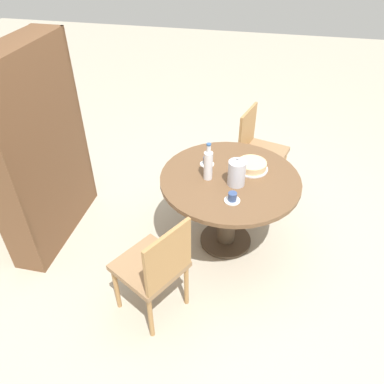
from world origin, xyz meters
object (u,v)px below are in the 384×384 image
object	(u,v)px
chair_a	(155,266)
water_bottle	(208,165)
bookshelf	(41,155)
cup_a	(232,198)
coffee_pot	(237,172)
cake_main	(252,166)
chair_b	(259,149)
cup_b	(207,162)

from	to	relation	value
chair_a	water_bottle	distance (m)	0.88
bookshelf	water_bottle	size ratio (longest dim) A/B	5.38
bookshelf	cup_a	world-z (taller)	bookshelf
coffee_pot	cake_main	distance (m)	0.26
chair_a	coffee_pot	distance (m)	0.93
water_bottle	cake_main	bearing A→B (deg)	-58.65
cake_main	bookshelf	bearing A→B (deg)	100.56
chair_b	water_bottle	size ratio (longest dim) A/B	2.78
coffee_pot	cup_a	xyz separation A→B (m)	(-0.22, 0.00, -0.08)
coffee_pot	chair_a	bearing A→B (deg)	148.98
chair_b	coffee_pot	distance (m)	1.03
water_bottle	coffee_pot	bearing A→B (deg)	-96.96
water_bottle	cup_b	world-z (taller)	water_bottle
cup_b	bookshelf	bearing A→B (deg)	103.00
chair_a	cake_main	size ratio (longest dim) A/B	3.27
chair_a	cup_a	xyz separation A→B (m)	(0.52, -0.44, 0.26)
chair_b	water_bottle	bearing A→B (deg)	174.65
coffee_pot	cup_b	bearing A→B (deg)	50.83
water_bottle	cup_b	bearing A→B (deg)	12.07
cake_main	cup_a	xyz separation A→B (m)	(-0.44, 0.10, -0.00)
chair_a	coffee_pot	xyz separation A→B (m)	(0.74, -0.44, 0.34)
chair_b	cup_b	xyz separation A→B (m)	(-0.74, 0.40, 0.26)
water_bottle	cake_main	xyz separation A→B (m)	(0.20, -0.33, -0.09)
bookshelf	cake_main	size ratio (longest dim) A/B	6.34
coffee_pot	cup_b	xyz separation A→B (m)	(0.22, 0.27, -0.08)
bookshelf	cup_a	size ratio (longest dim) A/B	14.30
chair_a	cup_b	world-z (taller)	chair_a
chair_a	water_bottle	world-z (taller)	water_bottle
chair_b	bookshelf	bearing A→B (deg)	137.07
chair_b	cake_main	bearing A→B (deg)	-166.78
chair_a	coffee_pot	size ratio (longest dim) A/B	3.61
bookshelf	cup_b	size ratio (longest dim) A/B	14.30
chair_b	bookshelf	xyz separation A→B (m)	(-1.05, 1.71, 0.35)
cake_main	cup_b	size ratio (longest dim) A/B	2.26
coffee_pot	cup_a	distance (m)	0.23
chair_a	bookshelf	bearing A→B (deg)	-90.42
chair_b	cake_main	size ratio (longest dim) A/B	3.27
cake_main	cup_a	world-z (taller)	cup_a
chair_a	chair_b	world-z (taller)	same
bookshelf	cup_b	xyz separation A→B (m)	(0.30, -1.31, -0.08)
chair_b	cup_b	distance (m)	0.88
chair_b	cup_a	size ratio (longest dim) A/B	7.39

